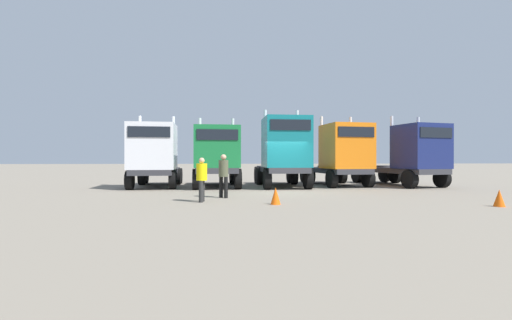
{
  "coord_description": "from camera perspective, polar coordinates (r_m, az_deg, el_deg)",
  "views": [
    {
      "loc": [
        -2.96,
        -16.97,
        1.61
      ],
      "look_at": [
        -1.09,
        3.93,
        1.55
      ],
      "focal_mm": 24.39,
      "sensor_mm": 36.0,
      "label": 1
    }
  ],
  "objects": [
    {
      "name": "ground",
      "position": [
        17.3,
        4.78,
        -5.17
      ],
      "size": [
        200.0,
        200.0,
        0.0
      ],
      "primitive_type": "plane",
      "color": "gray"
    },
    {
      "name": "semi_truck_white",
      "position": [
        20.17,
        -16.32,
        0.87
      ],
      "size": [
        2.83,
        5.88,
        4.11
      ],
      "rotation": [
        0.0,
        0.0,
        -1.52
      ],
      "color": "#333338",
      "rests_on": "ground"
    },
    {
      "name": "semi_truck_green",
      "position": [
        19.55,
        -6.47,
        0.7
      ],
      "size": [
        2.8,
        5.82,
        3.97
      ],
      "rotation": [
        0.0,
        0.0,
        -1.53
      ],
      "color": "#333338",
      "rests_on": "ground"
    },
    {
      "name": "semi_truck_teal",
      "position": [
        19.54,
        4.61,
        1.44
      ],
      "size": [
        2.65,
        5.97,
        4.47
      ],
      "rotation": [
        0.0,
        0.0,
        -1.55
      ],
      "color": "#333338",
      "rests_on": "ground"
    },
    {
      "name": "semi_truck_orange",
      "position": [
        21.05,
        13.9,
        0.92
      ],
      "size": [
        3.14,
        5.95,
        4.2
      ],
      "rotation": [
        0.0,
        0.0,
        -1.46
      ],
      "color": "#333338",
      "rests_on": "ground"
    },
    {
      "name": "semi_truck_navy",
      "position": [
        22.21,
        24.12,
        0.69
      ],
      "size": [
        3.72,
        6.59,
        4.14
      ],
      "rotation": [
        0.0,
        0.0,
        -1.37
      ],
      "color": "#333338",
      "rests_on": "ground"
    },
    {
      "name": "visitor_in_hivis",
      "position": [
        13.17,
        -8.89,
        -2.67
      ],
      "size": [
        0.45,
        0.46,
        1.66
      ],
      "rotation": [
        0.0,
        0.0,
        3.01
      ],
      "color": "#292929",
      "rests_on": "ground"
    },
    {
      "name": "visitor_with_camera",
      "position": [
        14.44,
        -5.35,
        -2.06
      ],
      "size": [
        0.57,
        0.57,
        1.8
      ],
      "rotation": [
        0.0,
        0.0,
        3.95
      ],
      "color": "black",
      "rests_on": "ground"
    },
    {
      "name": "traffic_cone_near",
      "position": [
        14.37,
        35.04,
        -5.12
      ],
      "size": [
        0.36,
        0.36,
        0.58
      ],
      "primitive_type": "cone",
      "color": "#F2590C",
      "rests_on": "ground"
    },
    {
      "name": "traffic_cone_mid",
      "position": [
        12.36,
        3.23,
        -5.89
      ],
      "size": [
        0.36,
        0.36,
        0.61
      ],
      "primitive_type": "cone",
      "color": "#F2590C",
      "rests_on": "ground"
    }
  ]
}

